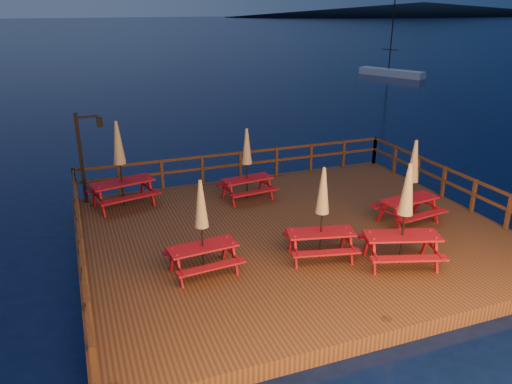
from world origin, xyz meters
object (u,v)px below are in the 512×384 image
picnic_table_1 (322,212)px  picnic_table_0 (247,163)px  picnic_table_2 (405,213)px  sailboat (391,73)px  lamp_post (85,150)px

picnic_table_1 → picnic_table_0: bearing=107.5°
picnic_table_1 → picnic_table_2: (1.76, -1.00, 0.10)m
sailboat → picnic_table_2: 38.77m
sailboat → picnic_table_1: (-23.78, -30.87, 1.36)m
lamp_post → sailboat: sailboat is taller
lamp_post → sailboat: 38.18m
picnic_table_1 → picnic_table_2: size_ratio=0.93×
picnic_table_1 → picnic_table_2: bearing=-16.7°
picnic_table_0 → picnic_table_2: size_ratio=0.91×
sailboat → picnic_table_2: sailboat is taller
picnic_table_2 → lamp_post: bearing=152.3°
lamp_post → picnic_table_2: bearing=-45.6°
picnic_table_0 → picnic_table_1: (0.36, -4.61, 0.02)m
picnic_table_0 → picnic_table_2: bearing=-76.4°
sailboat → picnic_table_1: size_ratio=3.96×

